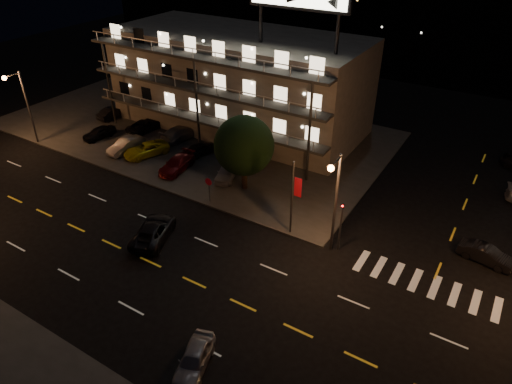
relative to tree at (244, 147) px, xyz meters
The scene contains 22 objects.
ground 12.95m from the tree, 81.95° to the right, with size 140.00×140.00×0.00m, color black.
curb_nw 15.19m from the tree, 147.29° to the left, with size 44.00×24.00×0.15m, color #333230.
motel 14.41m from the tree, 124.96° to the left, with size 28.00×13.80×18.10m.
streetlight_nw 24.65m from the tree, behind, with size 0.44×1.92×8.00m.
streetlight_nc 11.05m from the tree, 22.23° to the right, with size 0.44×1.92×8.00m.
signal_nw 11.43m from the tree, 18.63° to the right, with size 0.20×0.27×4.60m.
banner_north 7.79m from the tree, 28.62° to the right, with size 0.83×0.16×6.40m.
stop_sign 4.54m from the tree, 110.01° to the right, with size 0.91×0.11×2.61m.
tree is the anchor object (origin of this frame).
lot_car_0 19.65m from the tree, behind, with size 1.49×3.71×1.26m, color black.
lot_car_1 14.80m from the tree, behind, with size 1.48×4.25×1.40m, color gray.
lot_car_2 12.51m from the tree, behind, with size 2.14×4.65×1.29m, color yellow.
lot_car_3 8.11m from the tree, behind, with size 1.84×4.53×1.31m, color #550C10.
lot_car_4 4.18m from the tree, 165.45° to the left, with size 1.59×3.94×1.34m, color gray.
lot_car_5 23.18m from the tree, 166.73° to the left, with size 1.38×3.96×1.30m, color black.
lot_car_6 17.39m from the tree, 164.30° to the left, with size 2.11×4.57×1.27m, color black.
lot_car_7 13.00m from the tree, 156.27° to the left, with size 2.03×4.98×1.45m, color gray.
lot_car_8 8.73m from the tree, 156.36° to the left, with size 1.51×3.75×1.28m, color black.
lot_car_9 5.74m from the tree, 111.61° to the left, with size 1.37×3.92×1.29m, color #550C10.
side_car_0 20.64m from the tree, ahead, with size 1.33×3.81×1.25m, color black.
road_car_east 19.46m from the tree, 65.47° to the right, with size 1.52×3.77×1.29m, color gray.
road_car_west 10.63m from the tree, 101.44° to the right, with size 2.35×5.09×1.41m, color black.
Camera 1 is at (17.78, -17.53, 21.92)m, focal length 32.00 mm.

